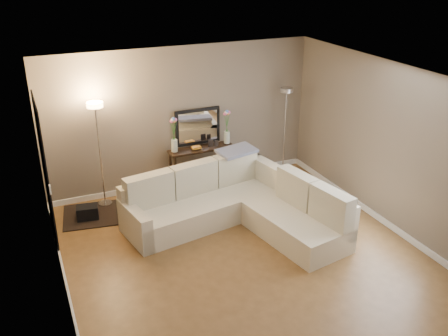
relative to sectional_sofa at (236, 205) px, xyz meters
name	(u,v)px	position (x,y,z in m)	size (l,w,h in m)	color
floor	(246,258)	(-0.27, -0.96, -0.35)	(5.00, 5.50, 0.01)	brown
ceiling	(249,81)	(-0.27, -0.96, 2.26)	(5.00, 5.50, 0.01)	white
wall_back	(181,118)	(-0.27, 1.80, 0.95)	(5.00, 0.02, 2.60)	#796D5D
wall_front	(383,296)	(-0.27, -3.72, 0.95)	(5.00, 0.02, 2.60)	#796D5D
wall_left	(54,212)	(-2.78, -0.96, 0.95)	(0.02, 5.50, 2.60)	#796D5D
wall_right	(395,149)	(2.24, -0.96, 0.95)	(0.02, 5.50, 2.60)	#796D5D
baseboard_back	(184,181)	(-0.27, 1.78, -0.30)	(5.00, 0.03, 0.10)	white
baseboard_left	(69,298)	(-2.76, -0.96, -0.30)	(0.03, 5.50, 0.10)	white
baseboard_right	(383,221)	(2.21, -0.96, -0.30)	(0.03, 5.50, 0.10)	white
doorway	(45,172)	(-2.75, 0.74, 0.75)	(0.02, 1.20, 2.20)	black
switch_plate	(50,190)	(-2.75, -0.11, 0.85)	(0.02, 0.08, 0.12)	white
sectional_sofa	(236,205)	(0.00, 0.00, 0.00)	(3.06, 2.66, 0.93)	beige
throw_blanket	(237,151)	(0.34, 0.72, 0.61)	(0.67, 0.39, 0.05)	slate
console_table	(198,165)	(-0.06, 1.57, 0.08)	(1.23, 0.36, 0.75)	black
leaning_mirror	(198,127)	(0.01, 1.73, 0.78)	(0.87, 0.06, 0.68)	black
table_decor	(202,146)	(0.01, 1.53, 0.46)	(0.52, 0.12, 0.12)	orange
flower_vase_left	(174,137)	(-0.50, 1.56, 0.70)	(0.14, 0.12, 0.65)	silver
flower_vase_right	(227,129)	(0.53, 1.58, 0.70)	(0.14, 0.12, 0.65)	silver
floor_lamp_lit	(98,134)	(-1.82, 1.51, 0.96)	(0.30, 0.30, 1.85)	silver
floor_lamp_unlit	(285,114)	(1.68, 1.43, 0.89)	(0.29, 0.29, 1.75)	silver
charcoal_rug	(100,214)	(-1.97, 1.18, -0.34)	(1.21, 0.91, 0.02)	black
black_bag	(88,212)	(-2.19, 1.11, -0.22)	(0.34, 0.24, 0.22)	black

